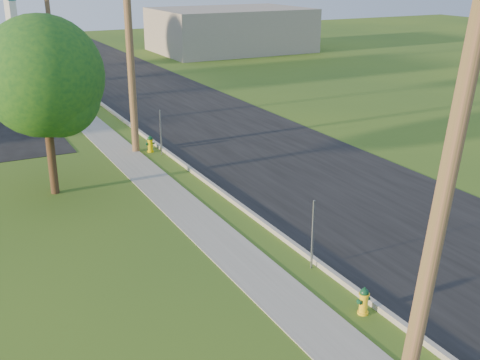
# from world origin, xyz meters

# --- Properties ---
(ground_plane) EXTENTS (140.00, 140.00, 0.00)m
(ground_plane) POSITION_xyz_m (0.00, 0.00, 0.00)
(ground_plane) COLOR #34561D
(ground_plane) RESTS_ON ground
(road) EXTENTS (8.00, 120.00, 0.02)m
(road) POSITION_xyz_m (4.50, 10.00, 0.01)
(road) COLOR black
(road) RESTS_ON ground
(curb) EXTENTS (0.15, 120.00, 0.15)m
(curb) POSITION_xyz_m (0.50, 10.00, 0.07)
(curb) COLOR #9B988E
(curb) RESTS_ON ground
(sidewalk) EXTENTS (1.50, 120.00, 0.03)m
(sidewalk) POSITION_xyz_m (-1.25, 10.00, 0.01)
(sidewalk) COLOR gray
(sidewalk) RESTS_ON ground
(utility_pole_near) EXTENTS (1.40, 0.32, 9.48)m
(utility_pole_near) POSITION_xyz_m (-0.60, -1.00, 4.80)
(utility_pole_near) COLOR brown
(utility_pole_near) RESTS_ON ground
(utility_pole_mid) EXTENTS (1.40, 0.32, 9.80)m
(utility_pole_mid) POSITION_xyz_m (-0.60, 17.00, 4.95)
(utility_pole_mid) COLOR brown
(utility_pole_mid) RESTS_ON ground
(utility_pole_far) EXTENTS (1.40, 0.32, 9.50)m
(utility_pole_far) POSITION_xyz_m (-0.60, 35.00, 4.80)
(utility_pole_far) COLOR brown
(utility_pole_far) RESTS_ON ground
(sign_post_near) EXTENTS (0.05, 0.04, 2.00)m
(sign_post_near) POSITION_xyz_m (0.25, 4.20, 1.00)
(sign_post_near) COLOR gray
(sign_post_near) RESTS_ON ground
(sign_post_mid) EXTENTS (0.05, 0.04, 2.00)m
(sign_post_mid) POSITION_xyz_m (0.25, 16.00, 1.00)
(sign_post_mid) COLOR gray
(sign_post_mid) RESTS_ON ground
(sign_post_far) EXTENTS (0.05, 0.04, 2.00)m
(sign_post_far) POSITION_xyz_m (0.25, 28.20, 1.00)
(sign_post_far) COLOR gray
(sign_post_far) RESTS_ON ground
(price_pylon) EXTENTS (0.34, 2.04, 6.85)m
(price_pylon) POSITION_xyz_m (-4.50, 22.50, 5.43)
(price_pylon) COLOR gray
(price_pylon) RESTS_ON ground
(distant_building) EXTENTS (14.00, 10.00, 4.00)m
(distant_building) POSITION_xyz_m (18.00, 45.00, 2.00)
(distant_building) COLOR gray
(distant_building) RESTS_ON ground
(tree_verge) EXTENTS (4.20, 4.20, 6.37)m
(tree_verge) POSITION_xyz_m (-4.75, 13.25, 4.10)
(tree_verge) COLOR #392715
(tree_verge) RESTS_ON ground
(hydrant_near) EXTENTS (0.36, 0.32, 0.71)m
(hydrant_near) POSITION_xyz_m (0.07, 1.71, 0.35)
(hydrant_near) COLOR yellow
(hydrant_near) RESTS_ON ground
(hydrant_mid) EXTENTS (0.39, 0.35, 0.76)m
(hydrant_mid) POSITION_xyz_m (-0.05, 16.60, 0.37)
(hydrant_mid) COLOR #DABB03
(hydrant_mid) RESTS_ON ground
(hydrant_far) EXTENTS (0.42, 0.38, 0.82)m
(hydrant_far) POSITION_xyz_m (-0.01, 27.68, 0.40)
(hydrant_far) COLOR yellow
(hydrant_far) RESTS_ON ground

